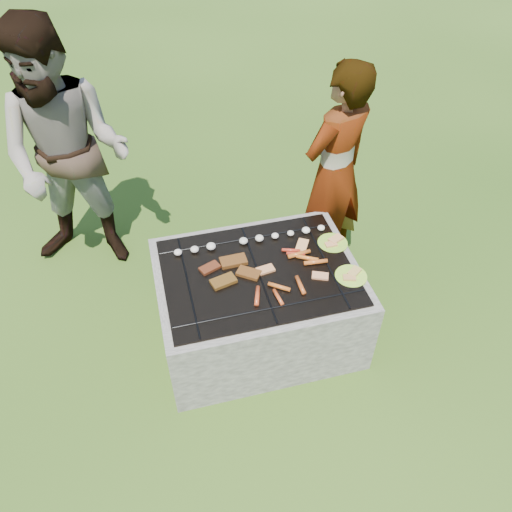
{
  "coord_description": "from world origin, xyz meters",
  "views": [
    {
      "loc": [
        -0.58,
        -2.17,
        2.87
      ],
      "look_at": [
        0.0,
        0.05,
        0.7
      ],
      "focal_mm": 35.0,
      "sensor_mm": 36.0,
      "label": 1
    }
  ],
  "objects_px": {
    "plate_far": "(333,243)",
    "plate_near": "(351,276)",
    "fire_pit": "(258,305)",
    "bystander": "(69,157)",
    "cook": "(335,172)"
  },
  "relations": [
    {
      "from": "plate_near",
      "to": "cook",
      "type": "relative_size",
      "value": 0.13
    },
    {
      "from": "plate_far",
      "to": "bystander",
      "type": "height_order",
      "value": "bystander"
    },
    {
      "from": "plate_far",
      "to": "cook",
      "type": "height_order",
      "value": "cook"
    },
    {
      "from": "cook",
      "to": "bystander",
      "type": "height_order",
      "value": "bystander"
    },
    {
      "from": "plate_far",
      "to": "plate_near",
      "type": "relative_size",
      "value": 1.22
    },
    {
      "from": "fire_pit",
      "to": "plate_far",
      "type": "relative_size",
      "value": 5.0
    },
    {
      "from": "plate_far",
      "to": "bystander",
      "type": "relative_size",
      "value": 0.14
    },
    {
      "from": "plate_near",
      "to": "plate_far",
      "type": "bearing_deg",
      "value": 89.82
    },
    {
      "from": "plate_far",
      "to": "plate_near",
      "type": "bearing_deg",
      "value": -90.18
    },
    {
      "from": "fire_pit",
      "to": "bystander",
      "type": "height_order",
      "value": "bystander"
    },
    {
      "from": "fire_pit",
      "to": "cook",
      "type": "bearing_deg",
      "value": 40.34
    },
    {
      "from": "fire_pit",
      "to": "plate_near",
      "type": "distance_m",
      "value": 0.68
    },
    {
      "from": "fire_pit",
      "to": "cook",
      "type": "distance_m",
      "value": 1.11
    },
    {
      "from": "cook",
      "to": "plate_far",
      "type": "bearing_deg",
      "value": 44.8
    },
    {
      "from": "plate_near",
      "to": "bystander",
      "type": "relative_size",
      "value": 0.11
    }
  ]
}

